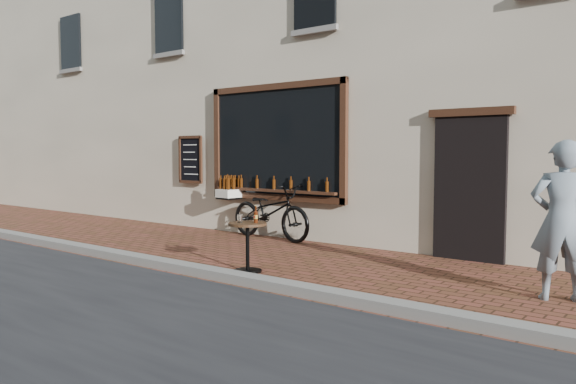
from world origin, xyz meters
The scene contains 5 objects.
ground centered at (0.00, 0.00, 0.00)m, with size 90.00×90.00×0.00m, color #512D1A.
kerb centered at (0.00, 0.20, 0.06)m, with size 90.00×0.25×0.12m, color slate.
cargo_bicycle centered at (-1.87, 3.20, 0.54)m, with size 2.38×0.92×1.13m.
bistro_table centered at (-0.20, 0.76, 0.49)m, with size 0.53×0.53×0.92m.
pedestrian centered at (3.55, 1.79, 0.90)m, with size 0.65×0.43×1.79m, color slate.
Camera 1 is at (4.97, -4.95, 1.65)m, focal length 35.00 mm.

